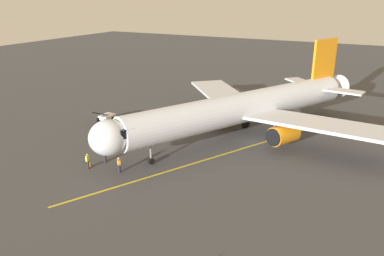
# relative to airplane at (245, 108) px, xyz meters

# --- Properties ---
(ground_plane) EXTENTS (220.00, 220.00, 0.00)m
(ground_plane) POSITION_rel_airplane_xyz_m (-1.76, 0.78, -4.00)
(ground_plane) COLOR #424244
(apron_lead_in_line) EXTENTS (18.02, 35.92, 0.01)m
(apron_lead_in_line) POSITION_rel_airplane_xyz_m (0.13, 6.25, -4.00)
(apron_lead_in_line) COLOR yellow
(apron_lead_in_line) RESTS_ON ground
(airplane) EXTENTS (31.57, 37.56, 11.50)m
(airplane) POSITION_rel_airplane_xyz_m (0.00, 0.00, 0.00)
(airplane) COLOR silver
(airplane) RESTS_ON ground
(ground_crew_marshaller) EXTENTS (0.47, 0.43, 1.71)m
(ground_crew_marshaller) POSITION_rel_airplane_xyz_m (7.86, 15.67, -3.12)
(ground_crew_marshaller) COLOR #23232D
(ground_crew_marshaller) RESTS_ON ground
(ground_crew_wing_walker) EXTENTS (0.29, 0.42, 1.71)m
(ground_crew_wing_walker) POSITION_rel_airplane_xyz_m (11.35, 16.45, -3.12)
(ground_crew_wing_walker) COLOR #23232D
(ground_crew_wing_walker) RESTS_ON ground
(ground_crew_loader) EXTENTS (0.42, 0.28, 1.71)m
(ground_crew_loader) POSITION_rel_airplane_xyz_m (10.81, 14.36, -3.12)
(ground_crew_loader) COLOR #23232D
(ground_crew_loader) RESTS_ON ground
(baggage_cart_near_nose) EXTENTS (1.76, 2.72, 1.27)m
(baggage_cart_near_nose) POSITION_rel_airplane_xyz_m (12.51, -21.25, -3.35)
(baggage_cart_near_nose) COLOR white
(baggage_cart_near_nose) RESTS_ON ground
(box_truck_portside) EXTENTS (3.16, 4.96, 2.62)m
(box_truck_portside) POSITION_rel_airplane_xyz_m (-2.62, -11.68, -2.62)
(box_truck_portside) COLOR white
(box_truck_portside) RESTS_ON ground
(tug_starboard_side) EXTENTS (2.43, 2.74, 1.50)m
(tug_starboard_side) POSITION_rel_airplane_xyz_m (3.71, -15.29, -3.30)
(tug_starboard_side) COLOR yellow
(tug_starboard_side) RESTS_ON ground
(belt_loader_rear_apron) EXTENTS (1.59, 4.60, 2.32)m
(belt_loader_rear_apron) POSITION_rel_airplane_xyz_m (20.10, 2.99, -3.29)
(belt_loader_rear_apron) COLOR white
(belt_loader_rear_apron) RESTS_ON ground
(safety_cone_nose_right) EXTENTS (0.32, 0.32, 0.55)m
(safety_cone_nose_right) POSITION_rel_airplane_xyz_m (11.56, 15.99, -3.73)
(safety_cone_nose_right) COLOR #F2590F
(safety_cone_nose_right) RESTS_ON ground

